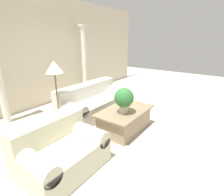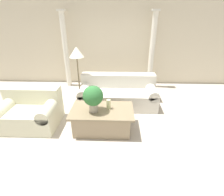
{
  "view_description": "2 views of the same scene",
  "coord_description": "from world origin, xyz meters",
  "px_view_note": "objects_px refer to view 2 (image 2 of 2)",
  "views": [
    {
      "loc": [
        -2.99,
        -2.19,
        2.02
      ],
      "look_at": [
        0.09,
        0.06,
        0.69
      ],
      "focal_mm": 28.0,
      "sensor_mm": 36.0,
      "label": 1
    },
    {
      "loc": [
        0.41,
        -3.49,
        2.31
      ],
      "look_at": [
        0.28,
        0.05,
        0.6
      ],
      "focal_mm": 28.0,
      "sensor_mm": 36.0,
      "label": 2
    }
  ],
  "objects_px": {
    "potted_plant": "(93,97)",
    "sofa_long": "(118,93)",
    "loveseat": "(30,110)",
    "coffee_table": "(102,119)",
    "floor_lamp": "(77,56)"
  },
  "relations": [
    {
      "from": "potted_plant",
      "to": "sofa_long",
      "type": "bearing_deg",
      "value": 69.25
    },
    {
      "from": "loveseat",
      "to": "coffee_table",
      "type": "height_order",
      "value": "loveseat"
    },
    {
      "from": "loveseat",
      "to": "potted_plant",
      "type": "relative_size",
      "value": 2.29
    },
    {
      "from": "loveseat",
      "to": "coffee_table",
      "type": "xyz_separation_m",
      "value": [
        1.66,
        -0.18,
        -0.08
      ]
    },
    {
      "from": "coffee_table",
      "to": "floor_lamp",
      "type": "height_order",
      "value": "floor_lamp"
    },
    {
      "from": "floor_lamp",
      "to": "potted_plant",
      "type": "bearing_deg",
      "value": -67.19
    },
    {
      "from": "sofa_long",
      "to": "floor_lamp",
      "type": "bearing_deg",
      "value": 174.29
    },
    {
      "from": "loveseat",
      "to": "coffee_table",
      "type": "bearing_deg",
      "value": -6.35
    },
    {
      "from": "loveseat",
      "to": "potted_plant",
      "type": "height_order",
      "value": "potted_plant"
    },
    {
      "from": "potted_plant",
      "to": "loveseat",
      "type": "bearing_deg",
      "value": 170.38
    },
    {
      "from": "floor_lamp",
      "to": "coffee_table",
      "type": "bearing_deg",
      "value": -60.64
    },
    {
      "from": "coffee_table",
      "to": "floor_lamp",
      "type": "distance_m",
      "value": 1.88
    },
    {
      "from": "sofa_long",
      "to": "loveseat",
      "type": "xyz_separation_m",
      "value": [
        -1.99,
        -1.06,
        0.01
      ]
    },
    {
      "from": "sofa_long",
      "to": "floor_lamp",
      "type": "height_order",
      "value": "floor_lamp"
    },
    {
      "from": "floor_lamp",
      "to": "sofa_long",
      "type": "bearing_deg",
      "value": -5.71
    }
  ]
}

